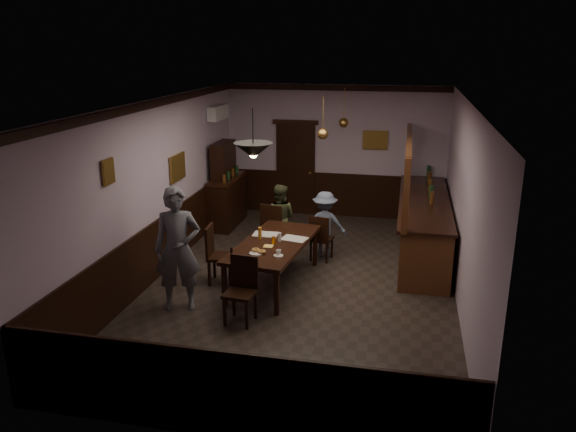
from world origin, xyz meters
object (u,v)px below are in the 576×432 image
(chair_side, at_px, (217,252))
(person_seated_left, at_px, (279,218))
(chair_near, at_px, (242,286))
(pendant_brass_mid, at_px, (323,134))
(pendant_brass_far, at_px, (344,123))
(dining_table, at_px, (274,246))
(sideboard, at_px, (226,192))
(person_seated_right, at_px, (325,224))
(pendant_iron, at_px, (253,151))
(chair_far_left, at_px, (274,227))
(bar_counter, at_px, (423,225))
(person_standing, at_px, (178,249))
(soda_can, at_px, (274,240))
(chair_far_right, at_px, (320,236))
(coffee_cup, at_px, (279,252))

(chair_side, height_order, person_seated_left, person_seated_left)
(chair_near, xyz_separation_m, pendant_brass_mid, (0.70, 2.91, 1.77))
(chair_near, height_order, pendant_brass_far, pendant_brass_far)
(dining_table, bearing_deg, sideboard, 121.12)
(person_seated_right, distance_m, pendant_iron, 2.98)
(chair_far_left, height_order, person_seated_right, person_seated_right)
(bar_counter, distance_m, pendant_brass_mid, 2.60)
(bar_counter, xyz_separation_m, pendant_iron, (-2.53, -2.82, 1.84))
(chair_side, xyz_separation_m, pendant_brass_mid, (1.49, 1.70, 1.75))
(pendant_brass_far, bearing_deg, chair_far_left, -119.98)
(chair_side, height_order, pendant_brass_far, pendant_brass_far)
(sideboard, bearing_deg, person_standing, -81.84)
(chair_far_left, distance_m, pendant_brass_mid, 1.96)
(pendant_brass_far, bearing_deg, person_standing, -114.41)
(person_seated_right, relative_size, soda_can, 10.44)
(bar_counter, bearing_deg, chair_far_right, -156.28)
(dining_table, xyz_separation_m, person_seated_left, (-0.27, 1.59, -0.03))
(pendant_brass_mid, bearing_deg, pendant_brass_far, 82.60)
(dining_table, relative_size, soda_can, 19.18)
(person_seated_right, bearing_deg, person_standing, 49.59)
(chair_far_left, bearing_deg, chair_far_right, -172.32)
(chair_far_left, distance_m, pendant_iron, 2.81)
(bar_counter, bearing_deg, chair_near, -127.79)
(person_standing, height_order, sideboard, person_standing)
(sideboard, bearing_deg, pendant_brass_mid, -29.97)
(dining_table, xyz_separation_m, coffee_cup, (0.21, -0.56, 0.11))
(pendant_brass_mid, bearing_deg, chair_near, -103.48)
(coffee_cup, xyz_separation_m, soda_can, (-0.19, 0.48, 0.01))
(person_seated_left, distance_m, person_seated_right, 0.90)
(soda_can, height_order, pendant_brass_mid, pendant_brass_mid)
(chair_far_right, xyz_separation_m, bar_counter, (1.84, 0.81, 0.09))
(pendant_brass_mid, bearing_deg, person_standing, -122.51)
(dining_table, relative_size, person_standing, 1.22)
(soda_can, xyz_separation_m, bar_counter, (2.41, 2.10, -0.24))
(chair_far_right, bearing_deg, pendant_brass_far, -83.87)
(chair_far_left, distance_m, sideboard, 2.19)
(dining_table, distance_m, person_seated_right, 1.62)
(dining_table, distance_m, person_standing, 1.65)
(person_standing, bearing_deg, chair_side, 59.26)
(soda_can, distance_m, pendant_brass_mid, 2.30)
(chair_far_right, bearing_deg, chair_near, 84.26)
(person_seated_left, xyz_separation_m, bar_counter, (2.70, 0.44, -0.09))
(chair_far_left, bearing_deg, pendant_brass_far, -106.35)
(person_seated_right, xyz_separation_m, bar_counter, (1.81, 0.54, -0.06))
(chair_near, xyz_separation_m, soda_can, (0.18, 1.23, 0.28))
(chair_far_right, distance_m, chair_near, 2.64)
(soda_can, bearing_deg, person_seated_left, 99.83)
(chair_far_right, height_order, chair_side, chair_side)
(pendant_iron, distance_m, pendant_brass_mid, 2.48)
(pendant_brass_mid, bearing_deg, coffee_cup, -98.69)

